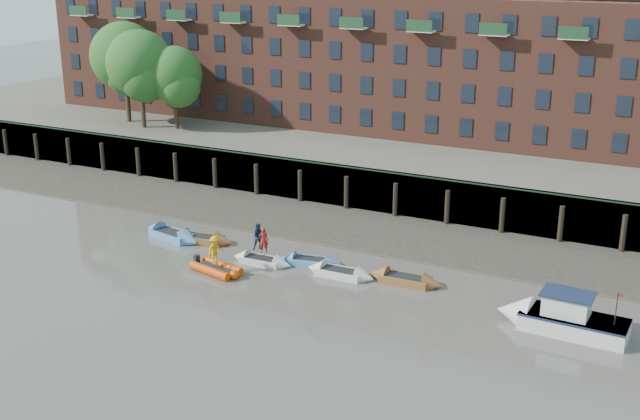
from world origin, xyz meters
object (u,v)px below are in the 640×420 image
Objects in this scene: rowboat_4 at (310,261)px; rowboat_6 at (405,280)px; motor_launch at (552,316)px; person_rib_crew at (215,250)px; rowboat_2 at (201,239)px; rowboat_5 at (340,273)px; rowboat_3 at (262,261)px; rib_tender at (218,269)px; person_rower_b at (259,237)px; rowboat_1 at (172,235)px; person_rower_a at (264,240)px.

rowboat_6 is (6.43, -0.07, 0.03)m from rowboat_4.
motor_launch is at bearing -19.23° from rowboat_4.
rowboat_2 is at bearing 55.94° from person_rib_crew.
rowboat_3 is at bearing -176.25° from rowboat_5.
person_rower_b reaches higher than rib_tender.
rowboat_6 is at bearing 11.67° from rowboat_1.
rowboat_3 is at bearing -166.28° from rowboat_4.
rib_tender is at bearing -162.60° from rowboat_6.
rowboat_2 is 24.03m from motor_launch.
rowboat_6 is at bearing 31.71° from rib_tender.
rowboat_1 is at bearing 169.54° from rowboat_4.
motor_launch is (23.91, -2.31, 0.47)m from rowboat_2.
person_rower_b reaches higher than rowboat_5.
person_rib_crew reaches higher than rowboat_6.
rowboat_3 is at bearing -77.11° from person_rower_b.
rowboat_4 is 0.92× the size of rowboat_6.
rowboat_1 is 7.77m from person_rower_b.
rowboat_1 is at bearing -37.79° from person_rower_a.
motor_launch reaches higher than rowboat_4.
rib_tender is at bearing -150.57° from rowboat_4.
rowboat_5 is 3.99m from rowboat_6.
person_rower_b is (-3.10, -1.05, 1.47)m from rowboat_4.
motor_launch reaches higher than rowboat_2.
person_rower_a is (8.06, -1.13, 1.36)m from rowboat_1.
rowboat_6 is 1.30× the size of rib_tender.
motor_launch is at bearing -6.29° from rowboat_5.
person_rower_b is at bearing 4.64° from rowboat_1.
motor_launch is (12.93, -1.26, 0.48)m from rowboat_5.
person_rib_crew is (-20.01, -1.63, 0.77)m from motor_launch.
person_rower_b is (7.58, -0.90, 1.42)m from rowboat_1.
motor_launch is (19.87, 1.65, 0.45)m from rib_tender.
motor_launch is at bearing -4.52° from rowboat_3.
rib_tender is (-1.63, -2.50, 0.05)m from rowboat_3.
person_rib_crew is (-10.99, -3.71, 1.24)m from rowboat_6.
rowboat_3 is 5.33m from rowboat_5.
person_rower_b is (-18.55, 1.10, 0.97)m from motor_launch.
rowboat_6 is 9.68m from person_rower_b.
rowboat_1 is 7.21m from person_rib_crew.
rowboat_6 is 9.23m from person_rower_a.
person_rower_b is (-0.48, 0.23, 0.06)m from person_rower_a.
rowboat_4 is at bearing 23.16° from rowboat_3.
person_rower_a is at bearing -0.82° from motor_launch.
motor_launch is (18.24, -0.85, 0.50)m from rowboat_3.
rowboat_6 is at bearing -9.26° from rowboat_2.
rowboat_6 is 2.85× the size of person_rower_a.
rowboat_5 is at bearing -169.78° from rowboat_6.
rowboat_6 reaches higher than rowboat_5.
rib_tender is (4.04, -3.96, 0.02)m from rowboat_2.
rowboat_4 is at bearing 12.21° from rowboat_1.
person_rower_a is 0.54m from person_rower_b.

